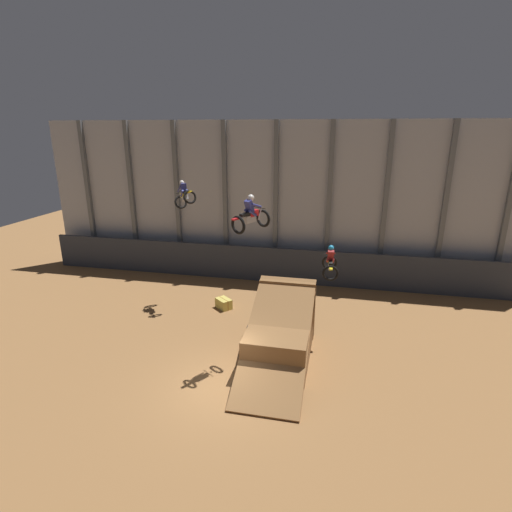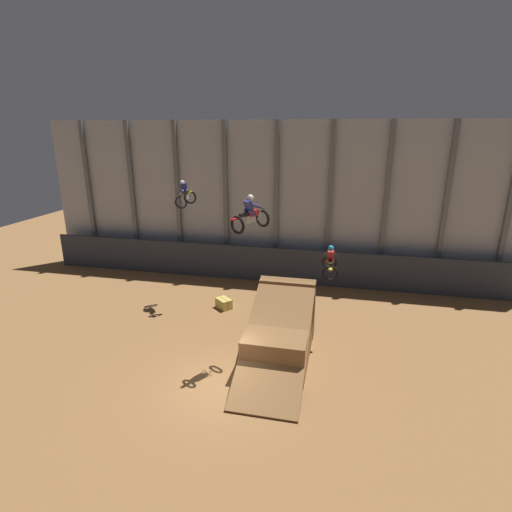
{
  "view_description": "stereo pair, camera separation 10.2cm",
  "coord_description": "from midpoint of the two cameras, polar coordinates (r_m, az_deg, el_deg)",
  "views": [
    {
      "loc": [
        4.2,
        -12.68,
        9.59
      ],
      "look_at": [
        0.09,
        6.14,
        3.46
      ],
      "focal_mm": 28.0,
      "sensor_mm": 36.0,
      "label": 1
    },
    {
      "loc": [
        4.3,
        -12.65,
        9.59
      ],
      "look_at": [
        0.09,
        6.14,
        3.46
      ],
      "focal_mm": 28.0,
      "sensor_mm": 36.0,
      "label": 2
    }
  ],
  "objects": [
    {
      "name": "ground_plane",
      "position": [
        16.45,
        -5.33,
        -18.11
      ],
      "size": [
        60.0,
        60.0,
        0.0
      ],
      "primitive_type": "plane",
      "color": "olive"
    },
    {
      "name": "arena_back_wall",
      "position": [
        26.09,
        2.78,
        7.69
      ],
      "size": [
        32.0,
        0.4,
        10.17
      ],
      "color": "#A3A8B2",
      "rests_on": "ground_plane"
    },
    {
      "name": "lower_barrier",
      "position": [
        26.06,
        2.26,
        -1.25
      ],
      "size": [
        31.36,
        0.2,
        2.31
      ],
      "color": "#2D333D",
      "rests_on": "ground_plane"
    },
    {
      "name": "dirt_ramp",
      "position": [
        17.93,
        3.44,
        -11.03
      ],
      "size": [
        2.64,
        6.37,
        3.0
      ],
      "color": "brown",
      "rests_on": "ground_plane"
    },
    {
      "name": "rider_bike_left_air",
      "position": [
        22.1,
        -10.31,
        8.49
      ],
      "size": [
        1.69,
        1.7,
        1.64
      ],
      "rotation": [
        -0.34,
        0.0,
        0.78
      ],
      "color": "black"
    },
    {
      "name": "rider_bike_center_air",
      "position": [
        15.64,
        -0.96,
        5.74
      ],
      "size": [
        1.42,
        1.72,
        1.46
      ],
      "rotation": [
        0.03,
        0.0,
        -0.55
      ],
      "color": "black"
    },
    {
      "name": "rider_bike_right_air",
      "position": [
        18.56,
        10.41,
        -0.98
      ],
      "size": [
        0.84,
        1.78,
        1.46
      ],
      "rotation": [
        0.03,
        0.0,
        0.07
      ],
      "color": "black"
    },
    {
      "name": "traffic_cone_near_ramp",
      "position": [
        20.49,
        -0.91,
        -9.38
      ],
      "size": [
        0.36,
        0.36,
        0.58
      ],
      "color": "black",
      "rests_on": "ground_plane"
    },
    {
      "name": "hay_bale_trackside",
      "position": [
        22.57,
        -4.77,
        -6.78
      ],
      "size": [
        1.07,
        1.04,
        0.57
      ],
      "rotation": [
        0.0,
        0.0,
        2.43
      ],
      "color": "#CCB751",
      "rests_on": "ground_plane"
    }
  ]
}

